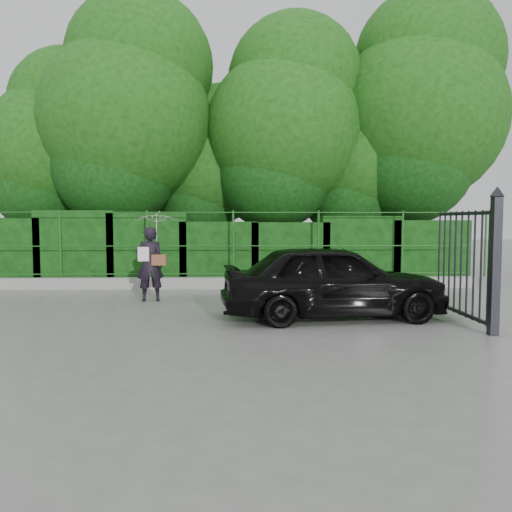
{
  "coord_description": "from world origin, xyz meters",
  "views": [
    {
      "loc": [
        0.57,
        -8.91,
        1.81
      ],
      "look_at": [
        0.91,
        1.3,
        1.1
      ],
      "focal_mm": 35.0,
      "sensor_mm": 36.0,
      "label": 1
    }
  ],
  "objects": [
    {
      "name": "kerb",
      "position": [
        0.0,
        4.5,
        0.15
      ],
      "size": [
        14.0,
        0.25,
        0.3
      ],
      "primitive_type": "cube",
      "color": "#9E9E99",
      "rests_on": "ground"
    },
    {
      "name": "hedge",
      "position": [
        -0.11,
        5.5,
        0.96
      ],
      "size": [
        14.2,
        1.2,
        2.11
      ],
      "color": "black",
      "rests_on": "ground"
    },
    {
      "name": "woman",
      "position": [
        -1.36,
        2.45,
        1.32
      ],
      "size": [
        0.99,
        1.0,
        2.0
      ],
      "color": "black",
      "rests_on": "ground"
    },
    {
      "name": "trees",
      "position": [
        1.14,
        7.74,
        4.62
      ],
      "size": [
        17.1,
        6.15,
        8.08
      ],
      "color": "black",
      "rests_on": "ground"
    },
    {
      "name": "ground",
      "position": [
        0.0,
        0.0,
        0.0
      ],
      "size": [
        80.0,
        80.0,
        0.0
      ],
      "primitive_type": "plane",
      "color": "gray"
    },
    {
      "name": "gate",
      "position": [
        4.6,
        -0.72,
        1.19
      ],
      "size": [
        0.22,
        2.33,
        2.36
      ],
      "color": "black",
      "rests_on": "ground"
    },
    {
      "name": "fence",
      "position": [
        0.22,
        4.5,
        1.2
      ],
      "size": [
        14.13,
        0.06,
        1.8
      ],
      "color": "#1F581C",
      "rests_on": "kerb"
    },
    {
      "name": "car",
      "position": [
        2.31,
        0.3,
        0.71
      ],
      "size": [
        4.29,
        2.06,
        1.41
      ],
      "primitive_type": "imported",
      "rotation": [
        0.0,
        0.0,
        1.67
      ],
      "color": "black",
      "rests_on": "ground"
    }
  ]
}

